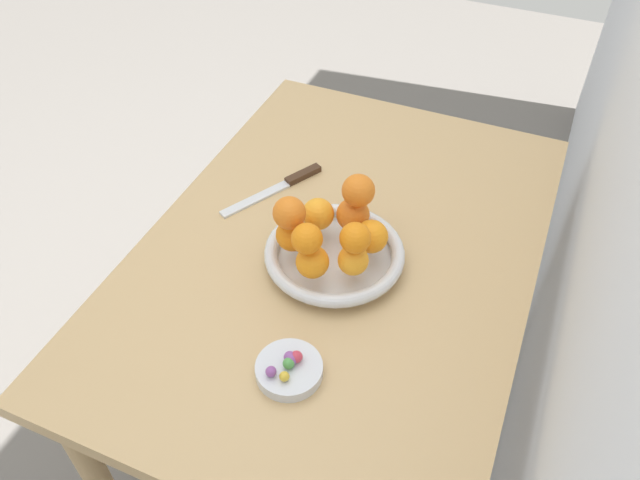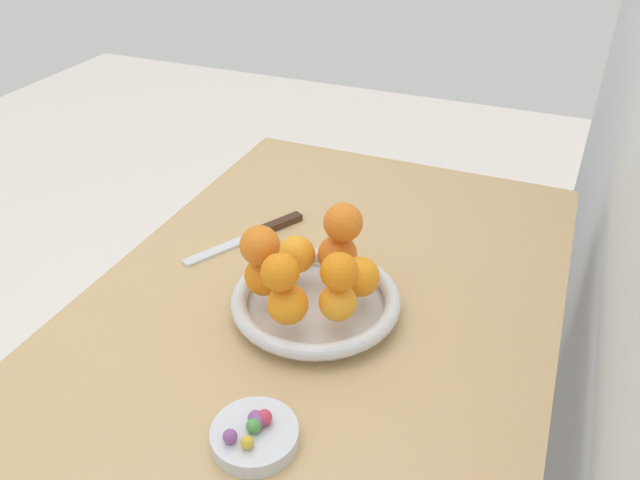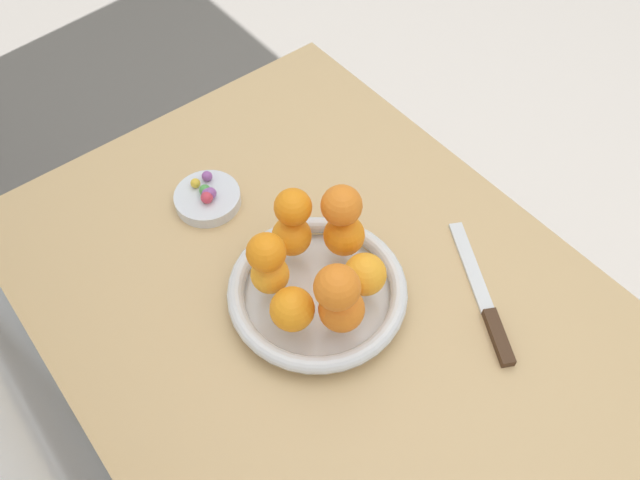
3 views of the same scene
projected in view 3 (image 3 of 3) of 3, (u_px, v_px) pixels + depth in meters
ground_plane at (332, 463)px, 1.54m from camera, size 6.00×6.00×0.00m
dining_table at (338, 343)px, 1.01m from camera, size 1.10×0.76×0.74m
fruit_bowl at (317, 292)px, 0.94m from camera, size 0.27×0.27×0.04m
candy_dish at (208, 199)px, 1.06m from camera, size 0.11×0.11×0.02m
orange_0 at (342, 309)px, 0.86m from camera, size 0.07×0.07×0.07m
orange_1 at (364, 274)px, 0.90m from camera, size 0.06×0.06×0.06m
orange_2 at (344, 235)px, 0.94m from camera, size 0.06×0.06×0.06m
orange_3 at (292, 236)px, 0.94m from camera, size 0.06×0.06×0.06m
orange_4 at (270, 274)px, 0.90m from camera, size 0.06×0.06×0.06m
orange_5 at (292, 309)px, 0.87m from camera, size 0.06×0.06×0.06m
orange_6 at (266, 252)px, 0.86m from camera, size 0.06×0.06×0.06m
orange_7 at (293, 207)px, 0.90m from camera, size 0.06×0.06×0.06m
orange_8 at (337, 287)px, 0.81m from camera, size 0.06×0.06×0.06m
orange_9 at (342, 205)px, 0.89m from camera, size 0.06×0.06×0.06m
candy_ball_0 at (207, 194)px, 1.04m from camera, size 0.02×0.02×0.02m
candy_ball_1 at (210, 193)px, 1.04m from camera, size 0.02×0.02×0.02m
candy_ball_2 at (195, 183)px, 1.06m from camera, size 0.02×0.02×0.02m
candy_ball_3 at (205, 190)px, 1.05m from camera, size 0.02×0.02×0.02m
candy_ball_4 at (207, 176)px, 1.07m from camera, size 0.02×0.02×0.02m
candy_ball_5 at (207, 198)px, 1.04m from camera, size 0.02×0.02×0.02m
knife at (485, 302)px, 0.95m from camera, size 0.24×0.14×0.01m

